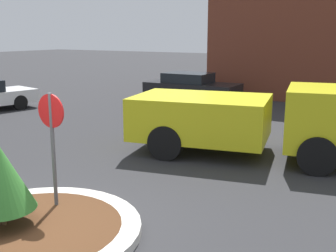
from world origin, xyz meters
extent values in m
plane|color=#2D2D30|center=(0.00, 0.00, 0.00)|extent=(120.00, 120.00, 0.00)
cylinder|color=beige|center=(0.00, 0.00, 0.08)|extent=(3.58, 3.58, 0.16)
cylinder|color=#4C2D19|center=(0.00, 0.00, 0.08)|extent=(2.93, 2.93, 0.16)
cylinder|color=#4C4C51|center=(-0.31, 0.86, 1.11)|extent=(0.07, 0.07, 2.21)
cylinder|color=#B71414|center=(-0.31, 0.86, 1.90)|extent=(0.60, 0.03, 0.60)
cylinder|color=brown|center=(-0.41, -0.18, 0.30)|extent=(0.08, 0.08, 0.28)
cone|color=#2D6B28|center=(-0.41, -0.18, 0.99)|extent=(1.07, 1.07, 1.09)
cube|color=gold|center=(3.24, 6.61, 1.16)|extent=(2.36, 2.62, 1.49)
cube|color=gold|center=(0.09, 5.92, 0.98)|extent=(4.02, 3.10, 1.14)
cylinder|color=black|center=(2.83, 7.64, 0.46)|extent=(0.95, 0.45, 0.92)
cylinder|color=black|center=(3.30, 5.50, 0.46)|extent=(0.95, 0.45, 0.92)
cylinder|color=black|center=(-0.79, 6.85, 0.46)|extent=(0.95, 0.45, 0.92)
cylinder|color=black|center=(-0.32, 4.70, 0.46)|extent=(0.95, 0.45, 0.92)
cylinder|color=black|center=(-11.10, 8.08, 0.32)|extent=(0.31, 0.66, 0.63)
cylinder|color=black|center=(-9.52, 7.76, 0.32)|extent=(0.31, 0.66, 0.63)
cube|color=black|center=(-4.13, 13.37, 0.61)|extent=(4.51, 1.90, 0.66)
cube|color=black|center=(-4.35, 13.36, 1.17)|extent=(2.18, 1.63, 0.46)
cylinder|color=black|center=(-2.77, 14.23, 0.32)|extent=(0.65, 0.21, 0.65)
cylinder|color=black|center=(-2.72, 12.58, 0.32)|extent=(0.65, 0.21, 0.65)
cylinder|color=black|center=(-5.53, 14.16, 0.32)|extent=(0.65, 0.21, 0.65)
cylinder|color=black|center=(-5.49, 12.51, 0.32)|extent=(0.65, 0.21, 0.65)
camera|label=1|loc=(5.16, -4.26, 3.22)|focal=45.00mm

